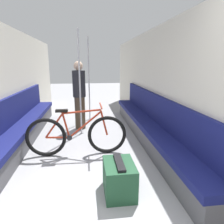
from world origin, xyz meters
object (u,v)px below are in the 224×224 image
at_px(bicycle, 77,135).
at_px(grab_pole_near, 89,80).
at_px(passenger_standing, 79,95).
at_px(bench_seat_row_left, 19,131).
at_px(grab_pole_far, 80,85).
at_px(luggage_bag, 119,178).
at_px(bench_seat_row_right, 149,126).

xyz_separation_m(bicycle, grab_pole_near, (0.26, 2.27, 0.74)).
distance_m(bicycle, passenger_standing, 1.54).
bearing_deg(passenger_standing, bench_seat_row_left, 28.89).
bearing_deg(grab_pole_far, passenger_standing, 94.95).
height_order(bicycle, passenger_standing, passenger_standing).
relative_size(grab_pole_far, luggage_bag, 4.54).
distance_m(bench_seat_row_left, grab_pole_far, 1.53).
height_order(bench_seat_row_right, grab_pole_far, grab_pole_far).
bearing_deg(bench_seat_row_right, grab_pole_near, 123.20).
relative_size(bench_seat_row_left, passenger_standing, 2.93).
distance_m(bench_seat_row_right, grab_pole_near, 2.28).
bearing_deg(bench_seat_row_right, grab_pole_far, 156.50).
height_order(bench_seat_row_left, bicycle, bench_seat_row_left).
height_order(grab_pole_far, luggage_bag, grab_pole_far).
bearing_deg(luggage_bag, passenger_standing, 101.62).
relative_size(bench_seat_row_right, bicycle, 2.74).
xyz_separation_m(bicycle, passenger_standing, (0.01, 1.46, 0.47)).
height_order(bench_seat_row_right, grab_pole_near, grab_pole_near).
bearing_deg(grab_pole_near, bench_seat_row_right, -56.80).
xyz_separation_m(grab_pole_far, passenger_standing, (-0.03, 0.38, -0.27)).
xyz_separation_m(grab_pole_near, passenger_standing, (-0.25, -0.81, -0.27)).
bearing_deg(passenger_standing, grab_pole_far, 82.72).
xyz_separation_m(bicycle, grab_pole_far, (0.05, 1.08, 0.74)).
xyz_separation_m(bench_seat_row_left, bench_seat_row_right, (2.54, 0.00, 0.00)).
relative_size(grab_pole_far, passenger_standing, 1.40).
relative_size(passenger_standing, luggage_bag, 3.24).
bearing_deg(bench_seat_row_right, luggage_bag, -118.35).
relative_size(bench_seat_row_left, grab_pole_near, 2.09).
relative_size(bicycle, luggage_bag, 3.46).
bearing_deg(luggage_bag, bicycle, 115.55).
distance_m(bench_seat_row_left, grab_pole_near, 2.39).
relative_size(bicycle, grab_pole_far, 0.76).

